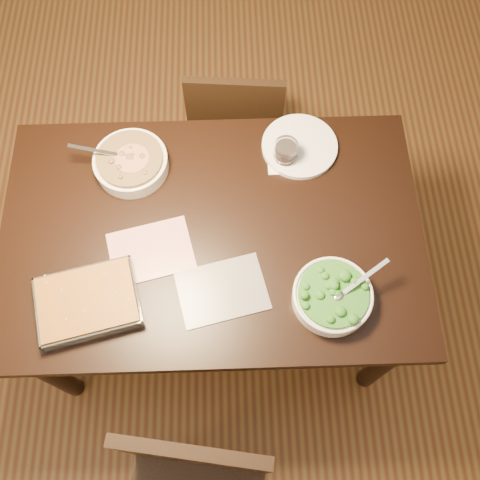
{
  "coord_description": "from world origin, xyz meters",
  "views": [
    {
      "loc": [
        0.07,
        -0.75,
        2.35
      ],
      "look_at": [
        0.09,
        -0.06,
        0.8
      ],
      "focal_mm": 40.0,
      "sensor_mm": 36.0,
      "label": 1
    }
  ],
  "objects_px": {
    "dinner_plate": "(299,146)",
    "chair_far": "(236,120)",
    "table": "(213,243)",
    "wine_tumbler": "(286,152)",
    "stew_bowl": "(131,162)",
    "baking_dish": "(88,302)",
    "broccoli_bowl": "(332,296)"
  },
  "relations": [
    {
      "from": "baking_dish",
      "to": "dinner_plate",
      "type": "height_order",
      "value": "baking_dish"
    },
    {
      "from": "stew_bowl",
      "to": "baking_dish",
      "type": "bearing_deg",
      "value": -102.13
    },
    {
      "from": "baking_dish",
      "to": "chair_far",
      "type": "xyz_separation_m",
      "value": [
        0.48,
        0.91,
        -0.32
      ]
    },
    {
      "from": "baking_dish",
      "to": "wine_tumbler",
      "type": "xyz_separation_m",
      "value": [
        0.64,
        0.51,
        0.02
      ]
    },
    {
      "from": "stew_bowl",
      "to": "baking_dish",
      "type": "height_order",
      "value": "stew_bowl"
    },
    {
      "from": "broccoli_bowl",
      "to": "stew_bowl",
      "type": "bearing_deg",
      "value": 142.1
    },
    {
      "from": "stew_bowl",
      "to": "wine_tumbler",
      "type": "bearing_deg",
      "value": 1.6
    },
    {
      "from": "wine_tumbler",
      "to": "dinner_plate",
      "type": "xyz_separation_m",
      "value": [
        0.06,
        0.05,
        -0.04
      ]
    },
    {
      "from": "broccoli_bowl",
      "to": "wine_tumbler",
      "type": "xyz_separation_m",
      "value": [
        -0.11,
        0.52,
        0.02
      ]
    },
    {
      "from": "table",
      "to": "baking_dish",
      "type": "height_order",
      "value": "baking_dish"
    },
    {
      "from": "table",
      "to": "baking_dish",
      "type": "bearing_deg",
      "value": -147.65
    },
    {
      "from": "baking_dish",
      "to": "wine_tumbler",
      "type": "distance_m",
      "value": 0.82
    },
    {
      "from": "broccoli_bowl",
      "to": "baking_dish",
      "type": "xyz_separation_m",
      "value": [
        -0.75,
        0.01,
        -0.01
      ]
    },
    {
      "from": "baking_dish",
      "to": "wine_tumbler",
      "type": "height_order",
      "value": "wine_tumbler"
    },
    {
      "from": "stew_bowl",
      "to": "baking_dish",
      "type": "distance_m",
      "value": 0.51
    },
    {
      "from": "table",
      "to": "wine_tumbler",
      "type": "distance_m",
      "value": 0.4
    },
    {
      "from": "table",
      "to": "wine_tumbler",
      "type": "xyz_separation_m",
      "value": [
        0.26,
        0.27,
        0.15
      ]
    },
    {
      "from": "dinner_plate",
      "to": "chair_far",
      "type": "height_order",
      "value": "chair_far"
    },
    {
      "from": "table",
      "to": "stew_bowl",
      "type": "bearing_deg",
      "value": 136.94
    },
    {
      "from": "table",
      "to": "broccoli_bowl",
      "type": "height_order",
      "value": "broccoli_bowl"
    },
    {
      "from": "baking_dish",
      "to": "dinner_plate",
      "type": "distance_m",
      "value": 0.89
    },
    {
      "from": "wine_tumbler",
      "to": "chair_far",
      "type": "bearing_deg",
      "value": 111.76
    },
    {
      "from": "stew_bowl",
      "to": "broccoli_bowl",
      "type": "distance_m",
      "value": 0.81
    },
    {
      "from": "baking_dish",
      "to": "dinner_plate",
      "type": "bearing_deg",
      "value": 25.75
    },
    {
      "from": "dinner_plate",
      "to": "chair_far",
      "type": "bearing_deg",
      "value": 121.61
    },
    {
      "from": "broccoli_bowl",
      "to": "dinner_plate",
      "type": "height_order",
      "value": "broccoli_bowl"
    },
    {
      "from": "table",
      "to": "broccoli_bowl",
      "type": "bearing_deg",
      "value": -33.57
    },
    {
      "from": "dinner_plate",
      "to": "table",
      "type": "bearing_deg",
      "value": -134.6
    },
    {
      "from": "baking_dish",
      "to": "chair_far",
      "type": "height_order",
      "value": "chair_far"
    },
    {
      "from": "wine_tumbler",
      "to": "baking_dish",
      "type": "bearing_deg",
      "value": -141.39
    },
    {
      "from": "stew_bowl",
      "to": "table",
      "type": "bearing_deg",
      "value": -43.06
    },
    {
      "from": "table",
      "to": "wine_tumbler",
      "type": "bearing_deg",
      "value": 46.13
    }
  ]
}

